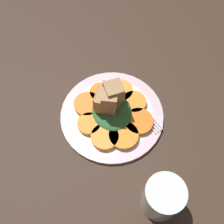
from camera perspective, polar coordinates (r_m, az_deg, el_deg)
name	(u,v)px	position (r cm, az deg, el deg)	size (l,w,h in cm)	color
table_slab	(112,118)	(70.73, 0.00, -1.19)	(120.00, 120.00, 2.00)	#38281E
plate	(112,115)	(69.38, 0.00, -0.62)	(25.34, 25.34, 1.05)	silver
carrot_slice_0	(139,122)	(67.49, 5.45, -1.96)	(6.92, 6.92, 1.31)	orange
carrot_slice_1	(134,102)	(69.92, 4.45, 1.96)	(6.13, 6.13, 1.31)	orange
carrot_slice_2	(120,91)	(71.48, 1.69, 4.27)	(6.43, 6.43, 1.31)	orange
carrot_slice_3	(101,93)	(71.24, -2.32, 3.94)	(5.52, 5.52, 1.31)	orange
carrot_slice_4	(87,104)	(69.67, -5.00, 1.53)	(6.76, 6.76, 1.31)	orange
carrot_slice_5	(89,124)	(67.12, -4.67, -2.46)	(5.64, 5.64, 1.31)	orange
carrot_slice_6	(105,137)	(65.52, -1.47, -5.11)	(6.53, 6.53, 1.31)	orange
carrot_slice_7	(124,135)	(65.72, 2.37, -4.79)	(6.98, 6.98, 1.31)	orange
center_pile	(110,103)	(65.86, -0.40, 1.85)	(10.87, 9.56, 10.18)	#2D6033
fork	(136,105)	(70.19, 4.98, 1.53)	(18.63, 6.72, 0.40)	silver
water_glass	(162,198)	(58.89, 10.17, -16.78)	(7.87, 7.87, 10.09)	silver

